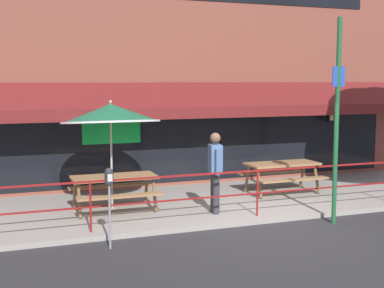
{
  "coord_description": "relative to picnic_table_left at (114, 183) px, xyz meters",
  "views": [
    {
      "loc": [
        -5.09,
        -9.38,
        2.89
      ],
      "look_at": [
        -0.96,
        1.6,
        1.5
      ],
      "focal_mm": 50.0,
      "sensor_mm": 36.0,
      "label": 1
    }
  ],
  "objects": [
    {
      "name": "street_sign_pole",
      "position": [
        4.04,
        -2.2,
        1.42
      ],
      "size": [
        0.28,
        0.09,
        4.13
      ],
      "color": "#1E6033",
      "rests_on": "ground"
    },
    {
      "name": "restaurant_building",
      "position": [
        2.68,
        2.47,
        3.31
      ],
      "size": [
        15.0,
        1.6,
        8.1
      ],
      "color": "brown",
      "rests_on": "ground"
    },
    {
      "name": "parking_meter_near",
      "position": [
        -0.57,
        -2.24,
        0.44
      ],
      "size": [
        0.15,
        0.16,
        1.42
      ],
      "color": "gray",
      "rests_on": "ground"
    },
    {
      "name": "patio_deck",
      "position": [
        2.68,
        0.25,
        -0.66
      ],
      "size": [
        15.0,
        4.0,
        0.1
      ],
      "primitive_type": "cube",
      "color": "#9E998E",
      "rests_on": "ground"
    },
    {
      "name": "pedestrian_walking",
      "position": [
        1.96,
        -0.9,
        0.35
      ],
      "size": [
        0.31,
        0.61,
        1.71
      ],
      "color": "#333338",
      "rests_on": "patio_deck"
    },
    {
      "name": "patio_umbrella_left",
      "position": [
        -0.0,
        0.25,
        1.47
      ],
      "size": [
        2.14,
        2.14,
        2.38
      ],
      "color": "#B7B2A8",
      "rests_on": "patio_deck"
    },
    {
      "name": "picnic_table_left",
      "position": [
        0.0,
        0.0,
        0.0
      ],
      "size": [
        1.8,
        1.42,
        0.76
      ],
      "color": "#997047",
      "rests_on": "patio_deck"
    },
    {
      "name": "picnic_table_centre",
      "position": [
        4.31,
        0.35,
        0.0
      ],
      "size": [
        1.8,
        1.42,
        0.76
      ],
      "color": "#997047",
      "rests_on": "patio_deck"
    },
    {
      "name": "patio_railing",
      "position": [
        2.68,
        -1.45,
        0.09
      ],
      "size": [
        13.84,
        0.04,
        0.97
      ],
      "color": "maroon",
      "rests_on": "patio_deck"
    },
    {
      "name": "ground_plane",
      "position": [
        2.68,
        -1.75,
        -0.71
      ],
      "size": [
        120.0,
        120.0,
        0.0
      ],
      "primitive_type": "plane",
      "color": "#2D2D30"
    }
  ]
}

